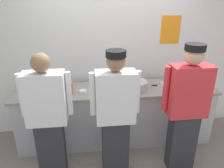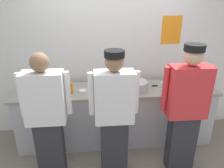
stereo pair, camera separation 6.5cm
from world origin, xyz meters
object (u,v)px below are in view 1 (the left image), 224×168
plate_stack_rear (101,87)px  squeeze_bottle_secondary (71,88)px  chef_far_right (186,107)px  ramekin_yellow_sauce (83,91)px  deli_cup (29,86)px  chef_center (115,113)px  ramekin_orange_sauce (42,93)px  chefs_knife (159,85)px  plate_stack_front (59,89)px  squeeze_bottle_primary (116,80)px  mixing_bowl_steel (135,85)px  sheet_tray (178,85)px  chef_near_left (48,117)px

plate_stack_rear → squeeze_bottle_secondary: 0.45m
chef_far_right → ramekin_yellow_sauce: size_ratio=15.88×
chef_far_right → deli_cup: 2.25m
plate_stack_rear → squeeze_bottle_secondary: squeeze_bottle_secondary is taller
chef_center → deli_cup: (-1.20, 0.83, 0.07)m
ramekin_orange_sauce → plate_stack_rear: bearing=7.2°
chefs_knife → ramekin_orange_sauce: bearing=-175.5°
chef_far_right → plate_stack_front: size_ratio=7.37×
plate_stack_front → squeeze_bottle_secondary: size_ratio=1.21×
squeeze_bottle_primary → squeeze_bottle_secondary: (-0.68, -0.21, -0.00)m
chef_center → mixing_bowl_steel: (0.38, 0.64, 0.08)m
chef_far_right → chefs_knife: chef_far_right is taller
chef_far_right → sheet_tray: size_ratio=3.31×
chef_far_right → ramekin_orange_sauce: size_ratio=16.89×
chef_far_right → squeeze_bottle_secondary: (-1.45, 0.61, 0.08)m
chef_far_right → squeeze_bottle_secondary: 1.58m
plate_stack_rear → ramekin_yellow_sauce: size_ratio=1.91×
plate_stack_rear → sheet_tray: plate_stack_rear is taller
chef_center → sheet_tray: size_ratio=3.21×
ramekin_yellow_sauce → chefs_knife: 1.19m
chef_center → ramekin_orange_sauce: size_ratio=16.40×
chef_center → squeeze_bottle_secondary: size_ratio=8.64×
mixing_bowl_steel → ramekin_orange_sauce: (-1.34, -0.03, -0.05)m
sheet_tray → ramekin_yellow_sauce: ramekin_yellow_sauce is taller
mixing_bowl_steel → sheet_tray: 0.71m
deli_cup → chefs_knife: bearing=-2.4°
plate_stack_rear → chefs_knife: bearing=1.9°
chef_near_left → deli_cup: (-0.38, 0.78, 0.08)m
mixing_bowl_steel → squeeze_bottle_secondary: 0.94m
plate_stack_front → squeeze_bottle_secondary: (0.19, -0.13, 0.06)m
ramekin_yellow_sauce → plate_stack_front: bearing=160.1°
chef_center → ramekin_yellow_sauce: 0.73m
plate_stack_front → deli_cup: deli_cup is taller
chef_near_left → mixing_bowl_steel: 1.33m
squeeze_bottle_primary → deli_cup: (-1.31, 0.01, -0.05)m
chef_center → plate_stack_front: (-0.75, 0.74, 0.04)m
plate_stack_front → squeeze_bottle_primary: size_ratio=1.16×
plate_stack_rear → chefs_knife: plate_stack_rear is taller
chef_near_left → chef_far_right: size_ratio=0.96×
squeeze_bottle_primary → deli_cup: bearing=179.5°
squeeze_bottle_primary → chefs_knife: 0.67m
plate_stack_front → chefs_knife: size_ratio=0.85×
chef_center → plate_stack_rear: chef_center is taller
squeeze_bottle_secondary → ramekin_yellow_sauce: squeeze_bottle_secondary is taller
chef_near_left → ramekin_yellow_sauce: bearing=53.8°
chef_center → squeeze_bottle_primary: 0.83m
chef_center → plate_stack_rear: 0.73m
squeeze_bottle_primary → squeeze_bottle_secondary: squeeze_bottle_primary is taller
ramekin_yellow_sauce → chef_center: bearing=-56.9°
squeeze_bottle_secondary → ramekin_yellow_sauce: 0.18m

